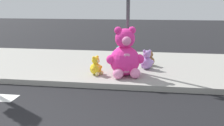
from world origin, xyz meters
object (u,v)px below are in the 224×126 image
(sign_pole, at_px, (128,13))
(plush_teal, at_px, (120,55))
(plush_brown, at_px, (150,60))
(plush_pink_large, at_px, (125,56))
(plush_yellow, at_px, (96,67))
(plush_lavender, at_px, (147,61))

(sign_pole, height_order, plush_teal, sign_pole)
(plush_teal, xyz_separation_m, plush_brown, (1.00, -0.33, -0.06))
(plush_teal, bearing_deg, sign_pole, -72.34)
(plush_pink_large, bearing_deg, plush_teal, 101.02)
(sign_pole, bearing_deg, plush_yellow, -144.09)
(plush_lavender, bearing_deg, plush_pink_large, -125.23)
(plush_pink_large, relative_size, plush_yellow, 2.53)
(sign_pole, relative_size, plush_teal, 4.97)
(sign_pole, relative_size, plush_lavender, 5.28)
(plush_teal, relative_size, plush_yellow, 1.19)
(sign_pole, relative_size, plush_pink_large, 2.33)
(plush_lavender, xyz_separation_m, plush_teal, (-0.91, 0.78, 0.01))
(sign_pole, distance_m, plush_teal, 1.80)
(plush_pink_large, xyz_separation_m, plush_yellow, (-0.82, -0.02, -0.33))
(sign_pole, relative_size, plush_yellow, 5.90)
(sign_pole, distance_m, plush_yellow, 1.81)
(plush_lavender, bearing_deg, plush_yellow, -148.92)
(plush_pink_large, bearing_deg, plush_yellow, -178.86)
(plush_teal, xyz_separation_m, plush_yellow, (-0.51, -1.63, -0.04))
(plush_pink_large, xyz_separation_m, plush_lavender, (0.59, 0.84, -0.31))
(plush_teal, height_order, plush_brown, plush_teal)
(plush_lavender, relative_size, plush_brown, 1.25)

